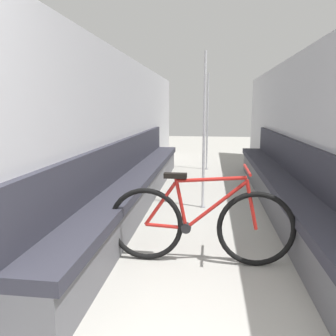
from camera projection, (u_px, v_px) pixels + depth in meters
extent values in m
cube|color=#B2B2B7|center=(118.00, 130.00, 4.58)|extent=(0.10, 10.67, 2.13)
cube|color=#B2B2B7|center=(305.00, 132.00, 4.27)|extent=(0.10, 10.67, 2.13)
cube|color=#5B5B60|center=(138.00, 192.00, 4.71)|extent=(0.38, 5.94, 0.38)
cube|color=#2D2D38|center=(138.00, 175.00, 4.66)|extent=(0.44, 5.94, 0.10)
cube|color=#2D2D38|center=(125.00, 156.00, 4.64)|extent=(0.07, 5.94, 0.47)
cube|color=#5B5B60|center=(279.00, 196.00, 4.46)|extent=(0.38, 5.94, 0.38)
cube|color=#2D2D38|center=(280.00, 179.00, 4.42)|extent=(0.44, 5.94, 0.10)
cube|color=#2D2D38|center=(296.00, 159.00, 4.34)|extent=(0.07, 5.94, 0.47)
torus|color=black|center=(146.00, 224.00, 2.98)|extent=(0.68, 0.05, 0.68)
torus|color=black|center=(256.00, 229.00, 2.85)|extent=(0.68, 0.05, 0.68)
cylinder|color=#B21E19|center=(166.00, 226.00, 2.96)|extent=(0.37, 0.03, 0.05)
cylinder|color=#B21E19|center=(160.00, 204.00, 2.92)|extent=(0.30, 0.03, 0.41)
cylinder|color=#B21E19|center=(181.00, 202.00, 2.90)|extent=(0.13, 0.03, 0.48)
cylinder|color=#B21E19|center=(216.00, 205.00, 2.86)|extent=(0.53, 0.03, 0.47)
cylinder|color=#B21E19|center=(211.00, 179.00, 2.83)|extent=(0.61, 0.03, 0.08)
cylinder|color=#B21E19|center=(251.00, 205.00, 2.82)|extent=(0.13, 0.03, 0.45)
cylinder|color=black|center=(186.00, 228.00, 2.93)|extent=(0.09, 0.06, 0.09)
cube|color=black|center=(175.00, 176.00, 2.86)|extent=(0.20, 0.07, 0.04)
cylinder|color=#B21E19|center=(247.00, 170.00, 2.77)|extent=(0.02, 0.46, 0.02)
cylinder|color=gray|center=(206.00, 169.00, 7.42)|extent=(0.08, 0.08, 0.01)
cylinder|color=silver|center=(207.00, 122.00, 7.23)|extent=(0.04, 0.04, 2.11)
cylinder|color=gray|center=(203.00, 207.00, 4.61)|extent=(0.08, 0.08, 0.01)
cylinder|color=silver|center=(204.00, 132.00, 4.42)|extent=(0.04, 0.04, 2.11)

